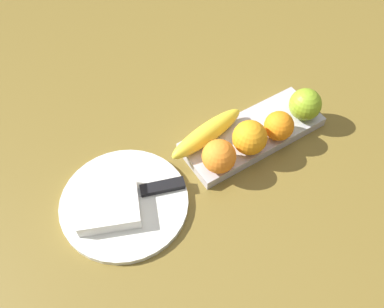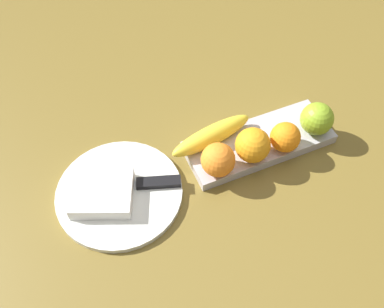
# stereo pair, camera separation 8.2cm
# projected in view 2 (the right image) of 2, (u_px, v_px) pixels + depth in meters

# --- Properties ---
(ground_plane) EXTENTS (2.40, 2.40, 0.00)m
(ground_plane) POSITION_uv_depth(u_px,v_px,m) (235.00, 140.00, 0.93)
(ground_plane) COLOR brown
(fruit_tray) EXTENTS (0.32, 0.12, 0.02)m
(fruit_tray) POSITION_uv_depth(u_px,v_px,m) (259.00, 142.00, 0.91)
(fruit_tray) COLOR #B6B3BC
(fruit_tray) RESTS_ON ground_plane
(apple) EXTENTS (0.07, 0.07, 0.07)m
(apple) POSITION_uv_depth(u_px,v_px,m) (317.00, 119.00, 0.89)
(apple) COLOR #83AA24
(apple) RESTS_ON fruit_tray
(banana) EXTENTS (0.20, 0.07, 0.04)m
(banana) POSITION_uv_depth(u_px,v_px,m) (212.00, 136.00, 0.88)
(banana) COLOR yellow
(banana) RESTS_ON fruit_tray
(orange_near_apple) EXTENTS (0.06, 0.06, 0.06)m
(orange_near_apple) POSITION_uv_depth(u_px,v_px,m) (285.00, 137.00, 0.87)
(orange_near_apple) COLOR orange
(orange_near_apple) RESTS_ON fruit_tray
(orange_near_banana) EXTENTS (0.07, 0.07, 0.07)m
(orange_near_banana) POSITION_uv_depth(u_px,v_px,m) (253.00, 145.00, 0.85)
(orange_near_banana) COLOR orange
(orange_near_banana) RESTS_ON fruit_tray
(orange_center) EXTENTS (0.07, 0.07, 0.07)m
(orange_center) POSITION_uv_depth(u_px,v_px,m) (218.00, 160.00, 0.83)
(orange_center) COLOR orange
(orange_center) RESTS_ON fruit_tray
(dinner_plate) EXTENTS (0.25, 0.25, 0.01)m
(dinner_plate) POSITION_uv_depth(u_px,v_px,m) (119.00, 193.00, 0.84)
(dinner_plate) COLOR white
(dinner_plate) RESTS_ON ground_plane
(folded_napkin) EXTENTS (0.15, 0.14, 0.03)m
(folded_napkin) POSITION_uv_depth(u_px,v_px,m) (102.00, 193.00, 0.82)
(folded_napkin) COLOR white
(folded_napkin) RESTS_ON dinner_plate
(knife) EXTENTS (0.18, 0.08, 0.01)m
(knife) POSITION_uv_depth(u_px,v_px,m) (151.00, 183.00, 0.84)
(knife) COLOR silver
(knife) RESTS_ON dinner_plate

